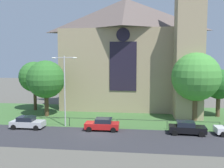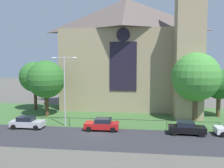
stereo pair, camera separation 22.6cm
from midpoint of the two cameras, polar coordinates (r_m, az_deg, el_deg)
name	(u,v)px [view 2 (the right image)]	position (r m, az deg, el deg)	size (l,w,h in m)	color
ground	(108,115)	(39.58, -0.76, -7.14)	(160.00, 160.00, 0.00)	#56544C
road_asphalt	(92,138)	(28.16, -4.37, -12.35)	(120.00, 8.00, 0.01)	#2D2D33
grass_verge	(106,117)	(37.65, -1.20, -7.79)	(120.00, 20.00, 0.01)	#3D6633
church_building	(130,52)	(45.41, 4.35, 7.49)	(23.20, 16.20, 26.00)	tan
iron_railing	(117,120)	(31.84, 1.34, -8.47)	(25.38, 0.07, 1.13)	black
tree_right_far	(219,84)	(40.85, 23.85, -0.09)	(4.61, 4.61, 7.36)	brown
tree_left_near	(46,79)	(39.16, -14.95, 1.03)	(5.84, 5.84, 8.69)	#4C3823
tree_left_far	(35,77)	(44.62, -17.40, 1.58)	(5.28, 5.28, 8.49)	#4C3823
tree_right_near	(196,77)	(36.80, 19.13, 1.57)	(6.91, 6.91, 9.80)	brown
streetlamp_near	(64,83)	(32.41, -10.83, 0.33)	(3.37, 0.26, 9.22)	#B2B2B7
parked_car_silver	(27,122)	(33.48, -18.94, -8.44)	(4.22, 2.06, 1.51)	#B7B7BC
parked_car_red	(102,124)	(30.76, -2.10, -9.37)	(4.24, 2.10, 1.51)	#B21919
parked_car_black	(186,128)	(30.44, 17.17, -9.77)	(4.28, 2.19, 1.51)	black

